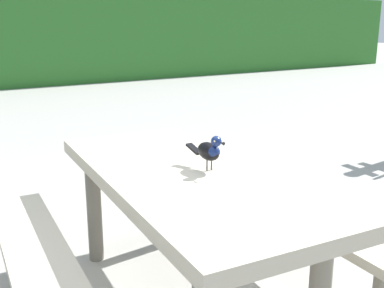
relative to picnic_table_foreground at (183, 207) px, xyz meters
name	(u,v)px	position (x,y,z in m)	size (l,w,h in m)	color
picnic_table_foreground	(183,207)	(0.00, 0.00, 0.00)	(1.82, 1.86, 0.74)	#B2A893
bird_grackle	(210,150)	(0.12, -0.06, 0.29)	(0.08, 0.29, 0.18)	black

